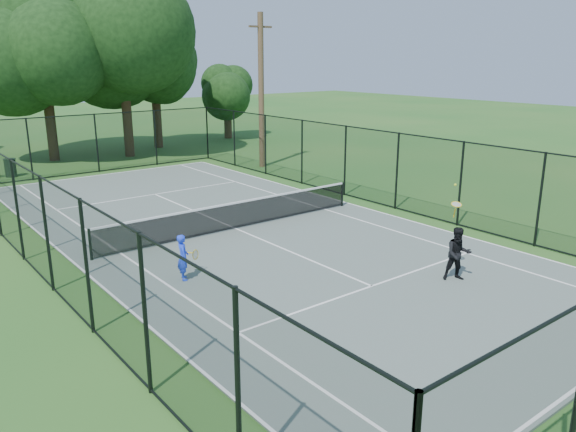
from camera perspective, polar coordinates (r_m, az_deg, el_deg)
ground at (r=19.40m, az=-5.29°, el=-1.47°), size 120.00×120.00×0.00m
tennis_court at (r=19.39m, az=-5.30°, el=-1.38°), size 11.00×24.00×0.06m
tennis_net at (r=19.24m, az=-5.34°, el=0.18°), size 10.08×0.08×0.95m
fence at (r=19.01m, az=-5.41°, el=2.85°), size 13.10×26.10×3.00m
tree_near_left at (r=34.83m, az=-23.71°, el=15.30°), size 7.72×7.72×10.06m
tree_near_mid at (r=34.87m, az=-16.48°, el=15.41°), size 7.28×7.28×9.52m
tree_near_right at (r=37.98m, az=-13.43°, el=13.93°), size 5.43×5.43×7.50m
tree_far_right at (r=41.73m, az=-6.21°, el=12.36°), size 4.02×4.02×5.31m
trash_bin_right at (r=31.20m, az=-26.37°, el=4.43°), size 0.58×0.58×0.91m
utility_pole at (r=30.26m, az=-2.74°, el=12.59°), size 1.40×0.30×7.97m
player_blue at (r=15.05m, az=-10.60°, el=-4.13°), size 0.80×0.52×1.24m
player_black at (r=15.40m, az=16.89°, el=-3.68°), size 0.88×0.94×2.48m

